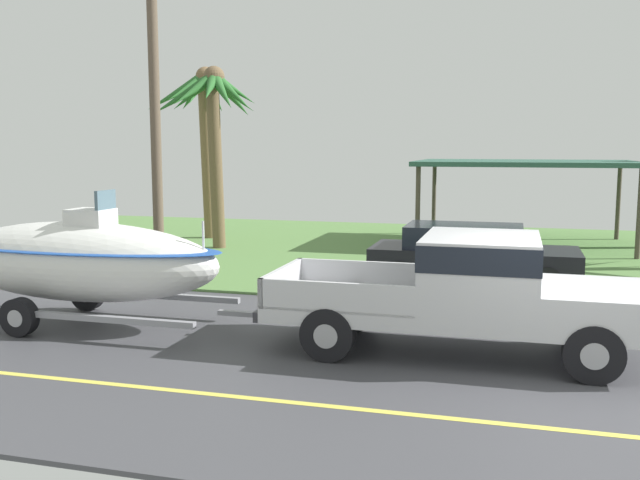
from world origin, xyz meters
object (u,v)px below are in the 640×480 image
object	(u,v)px
boat_on_trailer	(78,260)
utility_pole	(155,96)
parked_sedan_near	(471,257)
carport_awning	(525,165)
palm_tree_near_left	(213,109)
palm_tree_mid	(204,109)
pickup_truck_towing	(478,288)

from	to	relation	value
boat_on_trailer	utility_pole	xyz separation A→B (m)	(-0.64, 4.09, 3.12)
boat_on_trailer	parked_sedan_near	world-z (taller)	boat_on_trailer
parked_sedan_near	carport_awning	world-z (taller)	carport_awning
palm_tree_near_left	palm_tree_mid	xyz separation A→B (m)	(-1.22, 2.05, 0.13)
carport_awning	palm_tree_near_left	world-z (taller)	palm_tree_near_left
parked_sedan_near	pickup_truck_towing	bearing A→B (deg)	-85.53
pickup_truck_towing	palm_tree_near_left	size ratio (longest dim) A/B	1.06
boat_on_trailer	parked_sedan_near	xyz separation A→B (m)	(6.44, 5.32, -0.47)
palm_tree_near_left	utility_pole	world-z (taller)	utility_pole
pickup_truck_towing	palm_tree_mid	size ratio (longest dim) A/B	1.01
palm_tree_mid	palm_tree_near_left	bearing A→B (deg)	-59.13
palm_tree_mid	carport_awning	bearing A→B (deg)	7.31
boat_on_trailer	palm_tree_mid	bearing A→B (deg)	103.33
boat_on_trailer	palm_tree_mid	distance (m)	11.71
palm_tree_mid	boat_on_trailer	bearing A→B (deg)	-76.67
pickup_truck_towing	palm_tree_near_left	xyz separation A→B (m)	(-8.23, 8.91, 3.19)
palm_tree_mid	utility_pole	world-z (taller)	utility_pole
boat_on_trailer	carport_awning	xyz separation A→B (m)	(7.60, 12.27, 1.41)
pickup_truck_towing	parked_sedan_near	world-z (taller)	pickup_truck_towing
palm_tree_mid	utility_pole	xyz separation A→B (m)	(1.95, -6.87, -0.08)
palm_tree_near_left	palm_tree_mid	world-z (taller)	palm_tree_mid
parked_sedan_near	carport_awning	distance (m)	7.29
boat_on_trailer	parked_sedan_near	size ratio (longest dim) A/B	1.43
pickup_truck_towing	palm_tree_near_left	distance (m)	12.55
pickup_truck_towing	carport_awning	size ratio (longest dim) A/B	0.88
carport_awning	utility_pole	world-z (taller)	utility_pole
carport_awning	palm_tree_mid	bearing A→B (deg)	-172.69
boat_on_trailer	palm_tree_mid	world-z (taller)	palm_tree_mid
parked_sedan_near	palm_tree_near_left	xyz separation A→B (m)	(-7.82, 3.59, 3.54)
boat_on_trailer	carport_awning	distance (m)	14.50
carport_awning	palm_tree_near_left	bearing A→B (deg)	-159.50
palm_tree_near_left	pickup_truck_towing	bearing A→B (deg)	-47.27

